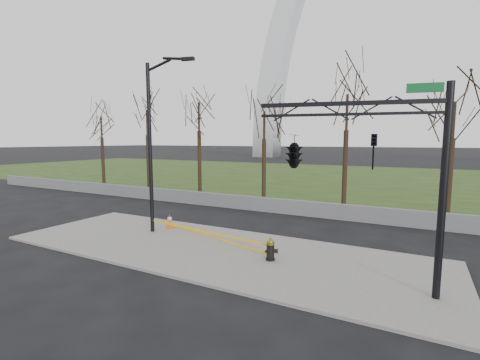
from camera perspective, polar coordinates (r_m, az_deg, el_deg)
The scene contains 11 objects.
ground at distance 14.07m, azimuth -4.95°, elevation -11.81°, with size 500.00×500.00×0.00m, color black.
sidewalk at distance 14.05m, azimuth -4.95°, elevation -11.62°, with size 18.00×6.00×0.10m, color slate.
grass_strip at distance 42.06m, azimuth 17.83°, elevation 0.32°, with size 120.00×40.00×0.06m, color #253C16.
guardrail at distance 20.91m, azimuth 7.06°, elevation -4.42°, with size 60.00×0.30×0.90m, color #59595B.
gateway_arch at distance 90.92m, azimuth 24.16°, elevation 24.08°, with size 66.00×6.00×65.00m, color silver, non-canonical shape.
tree_row at distance 23.58m, azimuth 17.54°, elevation 5.43°, with size 51.98×4.00×8.14m.
fire_hydrant at distance 12.58m, azimuth 5.25°, elevation -11.73°, with size 0.53×0.34×0.85m.
traffic_cone at distance 17.35m, azimuth -11.86°, elevation -6.84°, with size 0.36×0.36×0.69m.
street_light at distance 16.28m, azimuth -14.40°, elevation 7.31°, with size 2.36×0.71×8.21m.
traffic_signal_mast at distance 10.06m, azimuth 13.54°, elevation 4.73°, with size 5.00×2.54×6.00m.
caution_tape at distance 14.65m, azimuth -5.51°, elevation -9.11°, with size 6.57×1.90×0.43m.
Camera 1 is at (7.28, -11.18, 4.46)m, focal length 25.11 mm.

